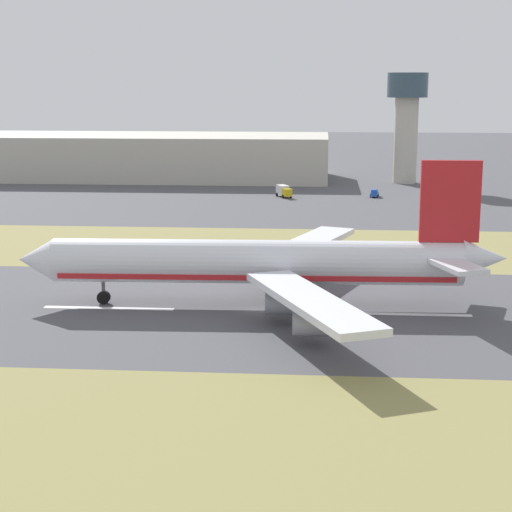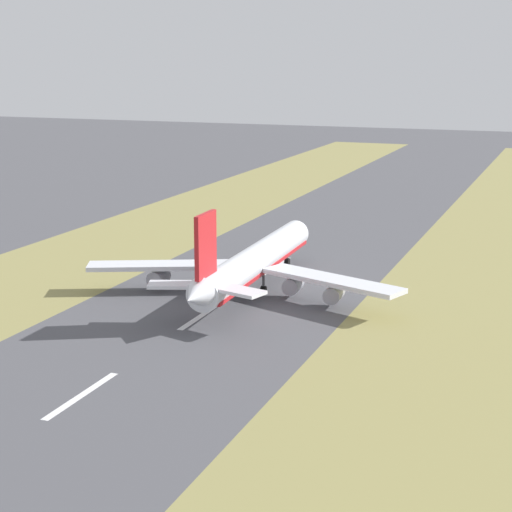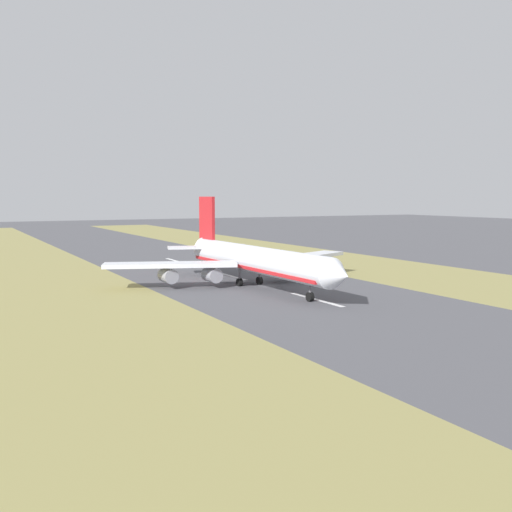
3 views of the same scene
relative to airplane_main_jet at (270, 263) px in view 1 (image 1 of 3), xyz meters
name	(u,v)px [view 1 (image 1 of 3)]	position (x,y,z in m)	size (l,w,h in m)	color
ground_plane	(259,311)	(-3.03, 1.32, -6.02)	(800.00, 800.00, 0.00)	#4C4C51
grass_median_west	(219,454)	(-48.03, 1.32, -6.02)	(40.00, 600.00, 0.01)	olive
grass_median_east	(277,247)	(41.97, 1.32, -6.02)	(40.00, 600.00, 0.01)	olive
centreline_dash_mid	(404,314)	(-3.03, -18.10, -6.01)	(1.20, 18.00, 0.01)	silver
centreline_dash_far	(109,308)	(-3.03, 21.90, -6.01)	(1.20, 18.00, 0.01)	silver
airplane_main_jet	(270,263)	(0.00, 0.00, 0.00)	(64.10, 67.14, 20.20)	silver
terminal_building	(151,157)	(152.05, 46.95, 0.81)	(36.00, 111.12, 13.66)	#BCB7A8
control_tower	(407,115)	(145.94, -31.73, 14.09)	(12.00, 12.00, 32.61)	#BCB7A8
service_truck	(284,191)	(111.00, 3.15, -4.36)	(6.36, 4.61, 3.10)	gold
apron_car	(374,193)	(113.28, -20.90, -5.02)	(4.65, 2.62, 2.03)	#1E51B2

